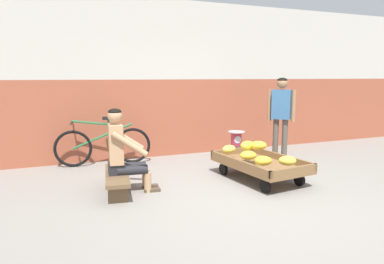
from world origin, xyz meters
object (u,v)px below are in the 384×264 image
object	(u,v)px
bicycle_near_left	(103,145)
customer_adult	(281,110)
vendor_seated	(123,151)
weighing_scale	(236,139)
banana_cart	(260,164)
plastic_crate	(236,156)
low_bench	(117,178)

from	to	relation	value
bicycle_near_left	customer_adult	size ratio (longest dim) A/B	1.08
vendor_seated	weighing_scale	bearing A→B (deg)	20.00
vendor_seated	banana_cart	bearing A→B (deg)	-5.87
plastic_crate	customer_adult	xyz separation A→B (m)	(0.79, -0.19, 0.80)
low_bench	plastic_crate	xyz separation A→B (m)	(2.24, 0.78, -0.05)
banana_cart	vendor_seated	distance (m)	2.05
low_bench	plastic_crate	world-z (taller)	plastic_crate
vendor_seated	customer_adult	xyz separation A→B (m)	(2.95, 0.59, 0.38)
banana_cart	bicycle_near_left	xyz separation A→B (m)	(-2.06, 1.81, 0.11)
weighing_scale	customer_adult	size ratio (longest dim) A/B	0.20
banana_cart	low_bench	world-z (taller)	banana_cart
banana_cart	customer_adult	distance (m)	1.42
low_bench	weighing_scale	world-z (taller)	weighing_scale
banana_cart	weighing_scale	world-z (taller)	weighing_scale
plastic_crate	bicycle_near_left	xyz separation A→B (m)	(-2.20, 0.82, 0.20)
banana_cart	weighing_scale	xyz separation A→B (m)	(0.14, 0.99, 0.21)
low_bench	vendor_seated	bearing A→B (deg)	-6.30
banana_cart	low_bench	xyz separation A→B (m)	(-2.10, 0.22, -0.04)
low_bench	vendor_seated	distance (m)	0.38
weighing_scale	bicycle_near_left	bearing A→B (deg)	159.54
banana_cart	low_bench	size ratio (longest dim) A/B	1.35
banana_cart	customer_adult	world-z (taller)	customer_adult
low_bench	customer_adult	distance (m)	3.18
low_bench	weighing_scale	size ratio (longest dim) A/B	3.77
weighing_scale	customer_adult	bearing A→B (deg)	-13.71
plastic_crate	low_bench	bearing A→B (deg)	-160.92
customer_adult	plastic_crate	bearing A→B (deg)	166.21
low_bench	vendor_seated	world-z (taller)	vendor_seated
banana_cart	customer_adult	xyz separation A→B (m)	(0.93, 0.80, 0.71)
bicycle_near_left	customer_adult	distance (m)	3.22
plastic_crate	customer_adult	world-z (taller)	customer_adult
plastic_crate	bicycle_near_left	bearing A→B (deg)	159.57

